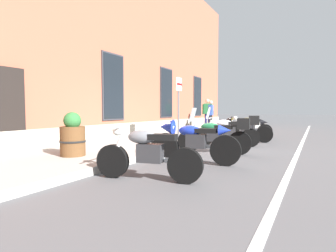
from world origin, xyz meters
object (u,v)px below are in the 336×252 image
object	(u,v)px
motorcycle_silver_touring	(231,130)
motorcycle_black_sport	(243,128)
motorcycle_blue_sport	(191,140)
pedestrian_striped_shirt	(207,112)
motorcycle_grey_naked	(147,153)
motorcycle_yellow_naked	(248,127)
motorcycle_green_touring	(217,134)
barrel_planter	(73,137)
pedestrian_blue_top	(211,113)
parking_sign	(179,99)

from	to	relation	value
motorcycle_silver_touring	motorcycle_black_sport	xyz separation A→B (m)	(1.56, -0.03, -0.01)
motorcycle_blue_sport	pedestrian_striped_shirt	world-z (taller)	pedestrian_striped_shirt
pedestrian_striped_shirt	motorcycle_black_sport	bearing A→B (deg)	-144.26
motorcycle_silver_touring	motorcycle_black_sport	distance (m)	1.56
motorcycle_grey_naked	motorcycle_yellow_naked	xyz separation A→B (m)	(8.20, 0.05, 0.00)
motorcycle_green_touring	barrel_planter	bearing A→B (deg)	138.32
pedestrian_striped_shirt	barrel_planter	xyz separation A→B (m)	(-10.32, -0.52, -0.51)
motorcycle_black_sport	pedestrian_blue_top	bearing A→B (deg)	35.95
motorcycle_yellow_naked	parking_sign	world-z (taller)	parking_sign
motorcycle_silver_touring	motorcycle_black_sport	world-z (taller)	motorcycle_silver_touring
motorcycle_grey_naked	barrel_planter	bearing A→B (deg)	77.44
motorcycle_green_touring	motorcycle_black_sport	bearing A→B (deg)	1.07
motorcycle_grey_naked	pedestrian_blue_top	xyz separation A→B (m)	(10.24, 2.51, 0.57)
motorcycle_black_sport	parking_sign	world-z (taller)	parking_sign
motorcycle_silver_touring	pedestrian_blue_top	world-z (taller)	pedestrian_blue_top
parking_sign	motorcycle_silver_touring	bearing A→B (deg)	-70.78
motorcycle_green_touring	parking_sign	xyz separation A→B (m)	(1.11, 1.77, 1.05)
motorcycle_yellow_naked	barrel_planter	distance (m)	8.02
pedestrian_blue_top	parking_sign	world-z (taller)	parking_sign
pedestrian_striped_shirt	pedestrian_blue_top	bearing A→B (deg)	-145.51
motorcycle_grey_naked	motorcycle_yellow_naked	world-z (taller)	motorcycle_yellow_naked
motorcycle_grey_naked	motorcycle_black_sport	size ratio (longest dim) A/B	0.95
motorcycle_silver_touring	parking_sign	distance (m)	2.06
motorcycle_green_touring	motorcycle_black_sport	world-z (taller)	motorcycle_green_touring
motorcycle_black_sport	pedestrian_striped_shirt	world-z (taller)	pedestrian_striped_shirt
motorcycle_blue_sport	motorcycle_green_touring	distance (m)	1.65
motorcycle_grey_naked	parking_sign	size ratio (longest dim) A/B	0.88
motorcycle_blue_sport	pedestrian_blue_top	size ratio (longest dim) A/B	1.33
motorcycle_grey_naked	motorcycle_green_touring	xyz separation A→B (m)	(3.40, -0.15, 0.07)
motorcycle_grey_naked	pedestrian_blue_top	size ratio (longest dim) A/B	1.22
motorcycle_yellow_naked	pedestrian_striped_shirt	bearing A→B (deg)	47.44
motorcycle_blue_sport	pedestrian_blue_top	distance (m)	8.88
motorcycle_grey_naked	motorcycle_silver_touring	bearing A→B (deg)	-0.61
motorcycle_green_touring	motorcycle_blue_sport	bearing A→B (deg)	176.98
parking_sign	motorcycle_green_touring	bearing A→B (deg)	-122.10
motorcycle_silver_touring	barrel_planter	distance (m)	5.19
motorcycle_grey_naked	motorcycle_yellow_naked	bearing A→B (deg)	0.33
motorcycle_green_touring	pedestrian_striped_shirt	world-z (taller)	pedestrian_striped_shirt
barrel_planter	motorcycle_yellow_naked	bearing A→B (deg)	-17.12
motorcycle_silver_touring	pedestrian_striped_shirt	size ratio (longest dim) A/B	1.23
pedestrian_blue_top	motorcycle_grey_naked	bearing A→B (deg)	-166.21
pedestrian_blue_top	barrel_planter	world-z (taller)	pedestrian_blue_top
pedestrian_striped_shirt	barrel_planter	world-z (taller)	pedestrian_striped_shirt
motorcycle_grey_naked	pedestrian_striped_shirt	world-z (taller)	pedestrian_striped_shirt
motorcycle_silver_touring	pedestrian_blue_top	distance (m)	5.77
parking_sign	barrel_planter	distance (m)	4.18
motorcycle_grey_naked	motorcycle_black_sport	world-z (taller)	motorcycle_black_sport
motorcycle_yellow_naked	pedestrian_striped_shirt	distance (m)	3.97
barrel_planter	motorcycle_blue_sport	bearing A→B (deg)	-63.65
motorcycle_grey_naked	motorcycle_silver_touring	world-z (taller)	motorcycle_silver_touring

